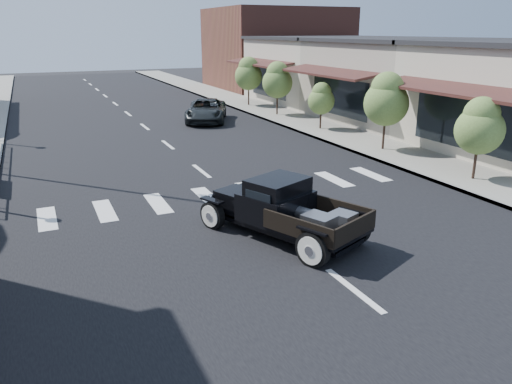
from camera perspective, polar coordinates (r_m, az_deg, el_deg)
name	(u,v)px	position (r m, az deg, el deg)	size (l,w,h in m)	color
ground	(287,238)	(12.97, 3.53, -5.30)	(120.00, 120.00, 0.00)	black
road	(153,134)	(26.62, -11.67, 6.56)	(14.00, 80.00, 0.02)	black
road_markings	(180,155)	(21.88, -8.71, 4.25)	(12.00, 60.00, 0.06)	silver
sidewalk_right	(297,121)	(29.59, 4.71, 8.12)	(3.00, 80.00, 0.15)	gray
storefront_mid	(411,82)	(31.39, 17.34, 11.96)	(10.00, 9.00, 4.50)	#A9A08E
storefront_far	(329,71)	(38.60, 8.37, 13.55)	(10.00, 9.00, 4.50)	beige
far_building_right	(276,49)	(47.49, 2.29, 16.04)	(11.00, 10.00, 7.00)	brown
small_tree_a	(478,140)	(18.87, 24.05, 5.45)	(1.65, 1.65, 2.75)	#567134
small_tree_b	(385,112)	(22.45, 14.58, 8.80)	(1.92, 1.92, 3.20)	#567134
small_tree_c	(321,106)	(26.79, 7.44, 9.68)	(1.39, 1.39, 2.32)	#567134
small_tree_d	(277,89)	(31.23, 2.45, 11.68)	(1.85, 1.85, 3.08)	#567134
small_tree_e	(249,82)	(35.23, -0.86, 12.47)	(1.89, 1.89, 3.15)	#567134
hotrod_pickup	(284,208)	(12.75, 3.17, -1.88)	(2.13, 4.57, 1.58)	black
second_car	(206,111)	(29.63, -5.70, 9.23)	(2.15, 4.67, 1.30)	black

